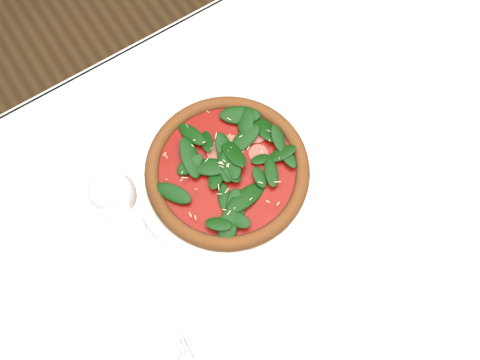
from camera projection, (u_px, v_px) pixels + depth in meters
ground at (254, 280)px, 1.61m from camera, size 6.00×6.00×0.00m
dining_table at (262, 220)px, 1.01m from camera, size 1.21×0.81×0.75m
plate at (227, 173)px, 0.92m from camera, size 0.33×0.33×0.01m
pizza at (227, 169)px, 0.91m from camera, size 0.29×0.29×0.04m
wine_glass at (112, 196)px, 0.78m from camera, size 0.07×0.07×0.18m
saucer_far at (398, 4)px, 1.05m from camera, size 0.14×0.14×0.01m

